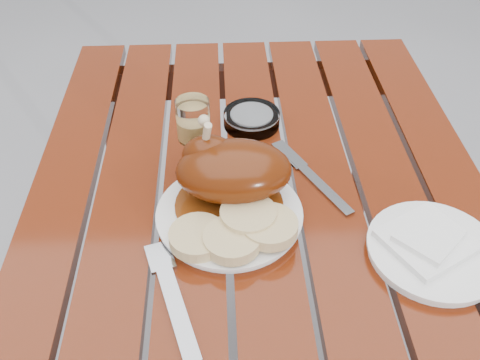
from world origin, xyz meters
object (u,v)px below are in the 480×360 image
(side_plate, at_px, (433,251))
(ashtray, at_px, (252,119))
(wine_glass, at_px, (194,137))
(dinner_plate, at_px, (230,215))
(table, at_px, (257,337))

(side_plate, bearing_deg, ashtray, 125.94)
(ashtray, bearing_deg, wine_glass, -129.72)
(dinner_plate, bearing_deg, table, 11.99)
(dinner_plate, xyz_separation_m, side_plate, (0.31, -0.09, 0.00))
(table, relative_size, side_plate, 5.92)
(wine_glass, height_order, side_plate, wine_glass)
(dinner_plate, relative_size, side_plate, 1.18)
(table, bearing_deg, dinner_plate, -168.01)
(dinner_plate, relative_size, ashtray, 2.14)
(table, height_order, ashtray, ashtray)
(wine_glass, xyz_separation_m, side_plate, (0.36, -0.22, -0.06))
(table, xyz_separation_m, wine_glass, (-0.11, 0.12, 0.45))
(side_plate, relative_size, ashtray, 1.81)
(wine_glass, bearing_deg, ashtray, 50.28)
(side_plate, bearing_deg, wine_glass, 148.62)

